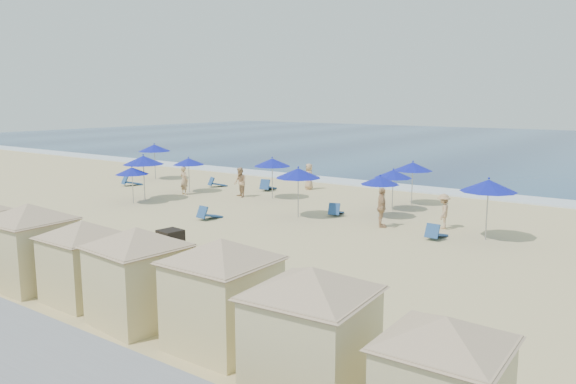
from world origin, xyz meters
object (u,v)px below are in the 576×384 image
object	(u,v)px
cabana_2	(84,250)
beachgoer_0	(184,180)
trash_bin	(171,240)
umbrella_2	(189,161)
beachgoer_3	(443,211)
beachgoer_4	(309,177)
umbrella_8	(413,166)
beachgoer_2	(382,208)
umbrella_9	(489,186)
cabana_5	(312,315)
cabana_4	(222,279)
umbrella_0	(154,148)
umbrella_6	(393,174)
umbrella_1	(132,171)
cabana_1	(30,234)
cabana_3	(138,263)
umbrella_5	(298,173)
beachgoer_1	(240,182)
cabana_6	(444,367)
umbrella_3	(143,160)
umbrella_4	(272,162)
umbrella_7	(380,180)

from	to	relation	value
cabana_2	beachgoer_0	xyz separation A→B (m)	(-11.10, 14.43, -0.63)
trash_bin	umbrella_2	size ratio (longest dim) A/B	0.36
beachgoer_3	beachgoer_4	xyz separation A→B (m)	(-11.05, 5.60, 0.04)
umbrella_8	beachgoer_2	size ratio (longest dim) A/B	1.34
umbrella_9	cabana_5	bearing A→B (deg)	-85.97
cabana_4	umbrella_9	world-z (taller)	cabana_4
umbrella_0	umbrella_6	size ratio (longest dim) A/B	1.18
umbrella_1	umbrella_9	size ratio (longest dim) A/B	0.81
cabana_1	cabana_3	world-z (taller)	cabana_1
umbrella_0	umbrella_8	distance (m)	19.22
umbrella_8	umbrella_9	world-z (taller)	umbrella_9
cabana_3	cabana_1	bearing A→B (deg)	-179.02
beachgoer_2	umbrella_1	bearing A→B (deg)	70.09
cabana_1	umbrella_5	world-z (taller)	cabana_1
cabana_5	cabana_1	bearing A→B (deg)	178.17
trash_bin	beachgoer_1	bearing A→B (deg)	124.74
umbrella_0	beachgoer_0	size ratio (longest dim) A/B	1.52
beachgoer_1	beachgoer_2	world-z (taller)	beachgoer_2
trash_bin	cabana_1	xyz separation A→B (m)	(-0.36, -5.35, 1.24)
cabana_6	beachgoer_3	distance (m)	16.75
umbrella_6	beachgoer_3	size ratio (longest dim) A/B	1.41
umbrella_3	umbrella_4	world-z (taller)	umbrella_3
trash_bin	beachgoer_3	distance (m)	12.09
cabana_1	trash_bin	bearing A→B (deg)	86.16
umbrella_1	beachgoer_0	world-z (taller)	umbrella_1
trash_bin	beachgoer_4	world-z (taller)	beachgoer_4
cabana_1	cabana_3	distance (m)	4.98
trash_bin	beachgoer_2	size ratio (longest dim) A/B	0.45
umbrella_2	beachgoer_4	bearing A→B (deg)	44.55
cabana_6	umbrella_6	xyz separation A→B (m)	(-9.56, 18.03, 0.46)
cabana_3	cabana_6	bearing A→B (deg)	-4.13
cabana_5	umbrella_1	bearing A→B (deg)	150.00
cabana_1	umbrella_4	size ratio (longest dim) A/B	1.88
cabana_3	umbrella_3	world-z (taller)	cabana_3
umbrella_6	beachgoer_3	world-z (taller)	umbrella_6
cabana_6	beachgoer_4	xyz separation A→B (m)	(-16.98, 21.26, -0.64)
umbrella_4	umbrella_9	world-z (taller)	umbrella_9
cabana_2	umbrella_8	size ratio (longest dim) A/B	1.70
cabana_3	cabana_6	distance (m)	8.42
umbrella_7	beachgoer_3	xyz separation A→B (m)	(3.35, -0.32, -1.07)
umbrella_3	beachgoer_1	world-z (taller)	umbrella_3
umbrella_1	beachgoer_3	size ratio (longest dim) A/B	1.33
beachgoer_1	beachgoer_4	distance (m)	5.08
cabana_1	umbrella_9	xyz separation A→B (m)	(9.63, 14.21, 0.62)
umbrella_1	umbrella_9	world-z (taller)	umbrella_9
cabana_5	beachgoer_4	distance (m)	25.46
beachgoer_2	cabana_6	bearing A→B (deg)	178.74
umbrella_1	umbrella_2	xyz separation A→B (m)	(-0.22, 4.51, 0.10)
cabana_4	umbrella_2	distance (m)	22.59
cabana_1	beachgoer_0	distance (m)	17.03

